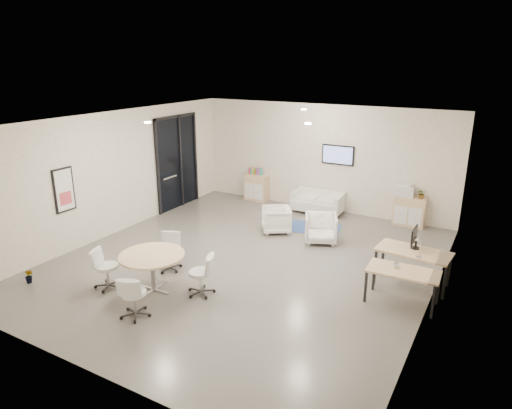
{
  "coord_description": "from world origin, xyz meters",
  "views": [
    {
      "loc": [
        4.93,
        -8.25,
        4.45
      ],
      "look_at": [
        0.03,
        0.4,
        1.27
      ],
      "focal_mm": 32.0,
      "sensor_mm": 36.0,
      "label": 1
    }
  ],
  "objects_px": {
    "sideboard_right": "(409,211)",
    "loveseat": "(318,202)",
    "desk_front": "(403,274)",
    "sideboard_left": "(256,188)",
    "armchair_right": "(321,227)",
    "desk_rear": "(413,254)",
    "round_table": "(152,258)",
    "armchair_left": "(276,218)"
  },
  "relations": [
    {
      "from": "loveseat",
      "to": "armchair_right",
      "type": "height_order",
      "value": "armchair_right"
    },
    {
      "from": "desk_front",
      "to": "sideboard_left",
      "type": "bearing_deg",
      "value": 139.33
    },
    {
      "from": "sideboard_right",
      "to": "loveseat",
      "type": "relative_size",
      "value": 0.55
    },
    {
      "from": "sideboard_left",
      "to": "desk_front",
      "type": "xyz_separation_m",
      "value": [
        5.68,
        -4.45,
        0.19
      ]
    },
    {
      "from": "armchair_left",
      "to": "sideboard_right",
      "type": "bearing_deg",
      "value": 93.35
    },
    {
      "from": "sideboard_left",
      "to": "sideboard_right",
      "type": "distance_m",
      "value": 4.88
    },
    {
      "from": "sideboard_right",
      "to": "armchair_right",
      "type": "distance_m",
      "value": 2.88
    },
    {
      "from": "armchair_right",
      "to": "loveseat",
      "type": "bearing_deg",
      "value": 89.63
    },
    {
      "from": "armchair_left",
      "to": "sideboard_left",
      "type": "bearing_deg",
      "value": -173.58
    },
    {
      "from": "armchair_right",
      "to": "desk_rear",
      "type": "relative_size",
      "value": 0.53
    },
    {
      "from": "desk_front",
      "to": "sideboard_right",
      "type": "bearing_deg",
      "value": 97.52
    },
    {
      "from": "loveseat",
      "to": "sideboard_right",
      "type": "bearing_deg",
      "value": 0.85
    },
    {
      "from": "loveseat",
      "to": "armchair_left",
      "type": "relative_size",
      "value": 2.05
    },
    {
      "from": "loveseat",
      "to": "desk_front",
      "type": "bearing_deg",
      "value": -53.69
    },
    {
      "from": "sideboard_right",
      "to": "desk_rear",
      "type": "distance_m",
      "value": 3.67
    },
    {
      "from": "armchair_right",
      "to": "desk_rear",
      "type": "xyz_separation_m",
      "value": [
        2.49,
        -1.24,
        0.28
      ]
    },
    {
      "from": "loveseat",
      "to": "desk_rear",
      "type": "bearing_deg",
      "value": -47.18
    },
    {
      "from": "armchair_left",
      "to": "armchair_right",
      "type": "relative_size",
      "value": 0.94
    },
    {
      "from": "armchair_left",
      "to": "desk_front",
      "type": "bearing_deg",
      "value": 26.48
    },
    {
      "from": "round_table",
      "to": "sideboard_right",
      "type": "bearing_deg",
      "value": 60.29
    },
    {
      "from": "sideboard_right",
      "to": "loveseat",
      "type": "xyz_separation_m",
      "value": [
        -2.65,
        -0.15,
        -0.11
      ]
    },
    {
      "from": "round_table",
      "to": "armchair_right",
      "type": "bearing_deg",
      "value": 64.3
    },
    {
      "from": "armchair_right",
      "to": "armchair_left",
      "type": "bearing_deg",
      "value": 152.22
    },
    {
      "from": "sideboard_left",
      "to": "round_table",
      "type": "distance_m",
      "value": 6.51
    },
    {
      "from": "sideboard_right",
      "to": "armchair_right",
      "type": "relative_size",
      "value": 1.06
    },
    {
      "from": "sideboard_left",
      "to": "round_table",
      "type": "xyz_separation_m",
      "value": [
        1.24,
        -6.38,
        0.28
      ]
    },
    {
      "from": "armchair_left",
      "to": "round_table",
      "type": "relative_size",
      "value": 0.58
    },
    {
      "from": "sideboard_right",
      "to": "desk_rear",
      "type": "height_order",
      "value": "sideboard_right"
    },
    {
      "from": "armchair_left",
      "to": "armchair_right",
      "type": "height_order",
      "value": "armchair_right"
    },
    {
      "from": "sideboard_right",
      "to": "loveseat",
      "type": "height_order",
      "value": "sideboard_right"
    },
    {
      "from": "round_table",
      "to": "desk_rear",
      "type": "bearing_deg",
      "value": 32.33
    },
    {
      "from": "sideboard_left",
      "to": "sideboard_right",
      "type": "xyz_separation_m",
      "value": [
        4.88,
        -0.0,
        -0.01
      ]
    },
    {
      "from": "sideboard_left",
      "to": "loveseat",
      "type": "relative_size",
      "value": 0.56
    },
    {
      "from": "sideboard_left",
      "to": "desk_front",
      "type": "distance_m",
      "value": 7.21
    },
    {
      "from": "armchair_right",
      "to": "round_table",
      "type": "xyz_separation_m",
      "value": [
        -1.95,
        -4.05,
        0.31
      ]
    },
    {
      "from": "desk_rear",
      "to": "armchair_left",
      "type": "bearing_deg",
      "value": 165.77
    },
    {
      "from": "armchair_right",
      "to": "sideboard_right",
      "type": "bearing_deg",
      "value": 29.93
    },
    {
      "from": "sideboard_left",
      "to": "sideboard_right",
      "type": "height_order",
      "value": "sideboard_left"
    },
    {
      "from": "desk_rear",
      "to": "desk_front",
      "type": "bearing_deg",
      "value": -85.43
    },
    {
      "from": "sideboard_left",
      "to": "armchair_right",
      "type": "bearing_deg",
      "value": -36.21
    },
    {
      "from": "loveseat",
      "to": "armchair_right",
      "type": "distance_m",
      "value": 2.38
    },
    {
      "from": "desk_rear",
      "to": "desk_front",
      "type": "xyz_separation_m",
      "value": [
        -0.01,
        -0.87,
        -0.06
      ]
    }
  ]
}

